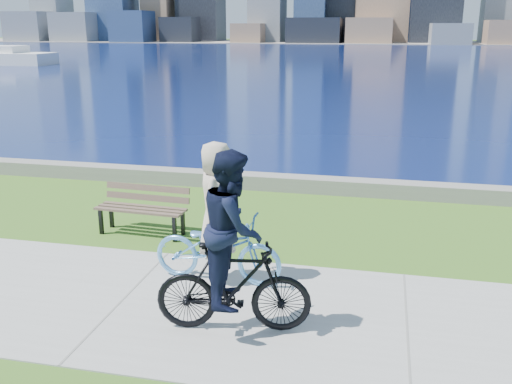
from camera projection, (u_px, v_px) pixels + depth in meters
The scene contains 8 objects.
ground at pixel (124, 300), 8.30m from camera, with size 320.00×320.00×0.00m, color #356019.
concrete_path at pixel (124, 299), 8.30m from camera, with size 80.00×3.50×0.02m, color #9F9E99.
seawall at pixel (233, 180), 14.05m from camera, with size 90.00×0.50×0.35m, color slate.
bay_water at pixel (360, 55), 75.70m from camera, with size 320.00×131.00×0.01m, color #0B194A.
far_shore at pixel (372, 42), 129.97m from camera, with size 320.00×30.00×0.12m, color gray.
park_bench at pixel (143, 205), 10.83m from camera, with size 1.77×0.69×0.90m.
cyclist_woman at pixel (217, 231), 8.66m from camera, with size 0.81×2.06×2.20m.
cyclist_man at pixel (233, 258), 7.18m from camera, with size 0.89×2.06×2.40m.
Camera 1 is at (3.53, -6.91, 3.84)m, focal length 40.00 mm.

